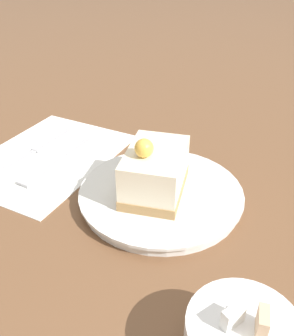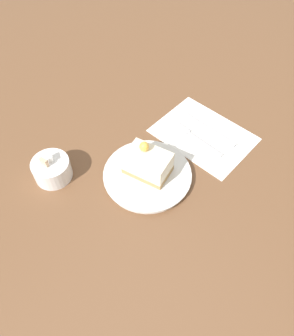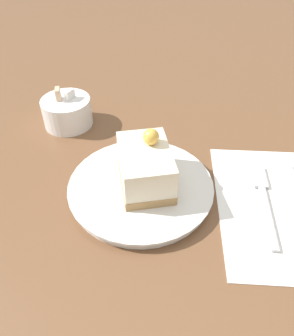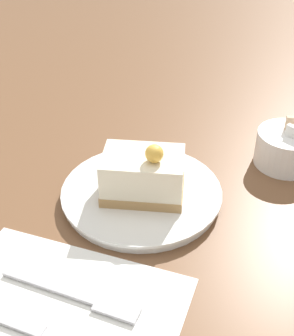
{
  "view_description": "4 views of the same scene",
  "coord_description": "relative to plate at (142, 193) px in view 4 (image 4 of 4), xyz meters",
  "views": [
    {
      "loc": [
        -0.21,
        0.33,
        0.31
      ],
      "look_at": [
        0.0,
        -0.01,
        0.06
      ],
      "focal_mm": 40.0,
      "sensor_mm": 36.0,
      "label": 1
    },
    {
      "loc": [
        -0.34,
        -0.38,
        0.68
      ],
      "look_at": [
        -0.02,
        -0.04,
        0.06
      ],
      "focal_mm": 35.0,
      "sensor_mm": 36.0,
      "label": 2
    },
    {
      "loc": [
        0.05,
        -0.37,
        0.37
      ],
      "look_at": [
        -0.0,
        -0.02,
        0.05
      ],
      "focal_mm": 35.0,
      "sensor_mm": 36.0,
      "label": 3
    },
    {
      "loc": [
        0.45,
        0.19,
        0.41
      ],
      "look_at": [
        -0.0,
        -0.01,
        0.06
      ],
      "focal_mm": 50.0,
      "sensor_mm": 36.0,
      "label": 4
    }
  ],
  "objects": [
    {
      "name": "knife",
      "position": [
        0.24,
        -0.01,
        -0.0
      ],
      "size": [
        0.02,
        0.18,
        0.0
      ],
      "rotation": [
        0.0,
        0.0,
        0.04
      ],
      "color": "#B2B2B7",
      "rests_on": "napkin"
    },
    {
      "name": "sugar_bowl",
      "position": [
        -0.17,
        0.16,
        0.02
      ],
      "size": [
        0.09,
        0.09,
        0.08
      ],
      "color": "white",
      "rests_on": "ground_plane"
    },
    {
      "name": "cake_slice",
      "position": [
        0.01,
        0.01,
        0.04
      ],
      "size": [
        0.1,
        0.13,
        0.09
      ],
      "rotation": [
        0.0,
        0.0,
        0.32
      ],
      "color": "#AD8451",
      "rests_on": "plate"
    },
    {
      "name": "fork",
      "position": [
        0.19,
        0.01,
        -0.0
      ],
      "size": [
        0.02,
        0.17,
        0.0
      ],
      "rotation": [
        0.0,
        0.0,
        0.04
      ],
      "color": "#B2B2B7",
      "rests_on": "napkin"
    },
    {
      "name": "ground_plane",
      "position": [
        0.01,
        0.02,
        -0.01
      ],
      "size": [
        4.0,
        4.0,
        0.0
      ],
      "primitive_type": "plane",
      "color": "brown"
    },
    {
      "name": "napkin",
      "position": [
        0.21,
        0.0,
        -0.01
      ],
      "size": [
        0.21,
        0.27,
        0.0
      ],
      "rotation": [
        0.0,
        0.0,
        0.09
      ],
      "color": "white",
      "rests_on": "ground_plane"
    },
    {
      "name": "plate",
      "position": [
        0.0,
        0.0,
        0.0
      ],
      "size": [
        0.22,
        0.22,
        0.02
      ],
      "color": "silver",
      "rests_on": "ground_plane"
    }
  ]
}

